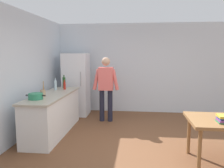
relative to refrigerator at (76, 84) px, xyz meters
The scene contains 11 objects.
ground_plane 3.19m from the refrigerator, 51.63° to the right, with size 14.00×14.00×0.00m, color brown.
wall_back 2.04m from the refrigerator, 17.53° to the left, with size 6.40×0.12×2.70m, color silver.
wall_left 2.35m from the refrigerator, 107.65° to the right, with size 0.12×5.60×2.70m, color silver.
kitchen_counter 1.66m from the refrigerator, 93.58° to the right, with size 0.64×2.20×0.90m.
refrigerator is the anchor object (origin of this frame).
person 1.10m from the refrigerator, 30.23° to the right, with size 0.70×0.22×1.70m.
cooking_pot 2.22m from the refrigerator, 95.46° to the right, with size 0.40×0.28×0.12m.
utensil_jar 1.92m from the refrigerator, 95.78° to the right, with size 0.11×0.11×0.32m.
bottle_sauce_red 0.95m from the refrigerator, 92.53° to the right, with size 0.06×0.06×0.24m.
bottle_water_clear 1.10m from the refrigerator, 102.00° to the right, with size 0.07×0.07×0.30m.
bottle_wine_green 0.74m from the refrigerator, 100.09° to the right, with size 0.08×0.08×0.34m.
Camera 1 is at (-0.14, -3.95, 1.79)m, focal length 36.09 mm.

